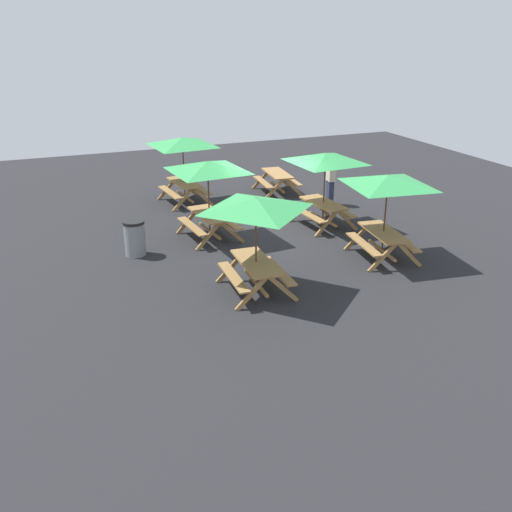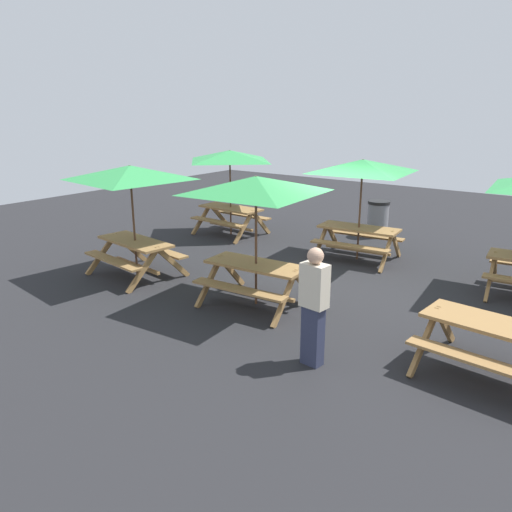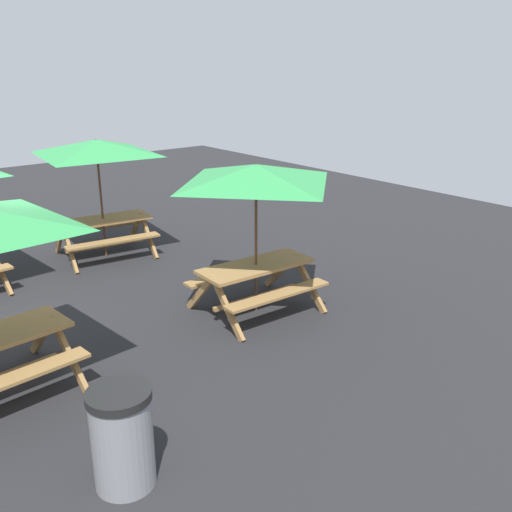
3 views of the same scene
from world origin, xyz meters
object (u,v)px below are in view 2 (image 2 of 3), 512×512
at_px(picnic_table_1, 256,194).
at_px(trash_bin_gray, 378,219).
at_px(picnic_table_0, 362,173).
at_px(picnic_table_4, 131,181).
at_px(picnic_table_3, 495,338).
at_px(picnic_table_2, 230,162).
at_px(person_standing, 314,304).

distance_m(picnic_table_1, trash_bin_gray, 6.09).
height_order(picnic_table_0, picnic_table_4, same).
bearing_deg(picnic_table_0, picnic_table_4, 44.81).
relative_size(picnic_table_1, picnic_table_3, 1.47).
bearing_deg(picnic_table_2, trash_bin_gray, -144.33).
relative_size(picnic_table_0, trash_bin_gray, 2.87).
bearing_deg(person_standing, picnic_table_0, -64.15).
bearing_deg(picnic_table_2, person_standing, 140.51).
bearing_deg(trash_bin_gray, picnic_table_1, 92.36).
height_order(picnic_table_1, picnic_table_3, picnic_table_1).
bearing_deg(picnic_table_0, picnic_table_3, 129.06).
bearing_deg(picnic_table_0, picnic_table_2, -6.56).
relative_size(picnic_table_3, picnic_table_4, 0.68).
distance_m(picnic_table_0, picnic_table_1, 3.62).
bearing_deg(trash_bin_gray, picnic_table_3, 124.71).
xyz_separation_m(picnic_table_2, person_standing, (-5.53, 5.00, -1.10)).
relative_size(picnic_table_0, picnic_table_1, 1.00).
xyz_separation_m(picnic_table_0, picnic_table_1, (0.26, 3.61, 0.00)).
relative_size(picnic_table_0, picnic_table_2, 1.21).
height_order(picnic_table_1, picnic_table_4, same).
bearing_deg(person_standing, trash_bin_gray, -66.08).
bearing_deg(picnic_table_1, person_standing, 141.72).
distance_m(picnic_table_2, picnic_table_4, 3.98).
height_order(trash_bin_gray, person_standing, person_standing).
height_order(picnic_table_3, trash_bin_gray, trash_bin_gray).
bearing_deg(picnic_table_1, picnic_table_3, 172.73).
distance_m(picnic_table_3, person_standing, 2.36).
bearing_deg(picnic_table_0, person_standing, 103.49).
bearing_deg(trash_bin_gray, picnic_table_2, 33.05).
height_order(picnic_table_3, person_standing, person_standing).
relative_size(picnic_table_1, picnic_table_4, 1.01).
xyz_separation_m(picnic_table_0, picnic_table_3, (-3.73, 3.82, -1.43)).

